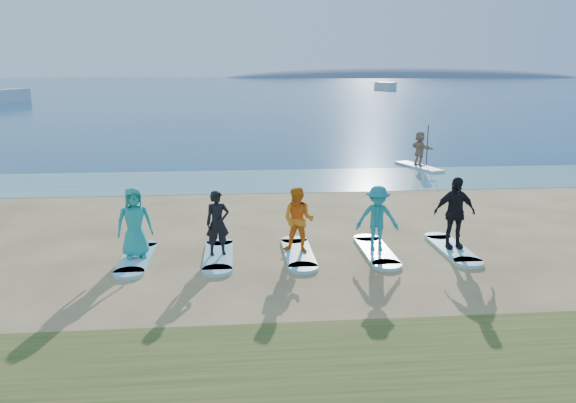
{
  "coord_description": "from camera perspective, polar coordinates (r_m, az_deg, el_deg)",
  "views": [
    {
      "loc": [
        -0.43,
        -12.47,
        4.53
      ],
      "look_at": [
        0.9,
        2.0,
        1.1
      ],
      "focal_mm": 35.0,
      "sensor_mm": 36.0,
      "label": 1
    }
  ],
  "objects": [
    {
      "name": "ground",
      "position": [
        13.28,
        -3.09,
        -6.69
      ],
      "size": [
        600.0,
        600.0,
        0.0
      ],
      "primitive_type": "plane",
      "color": "tan",
      "rests_on": "ground"
    },
    {
      "name": "shallow_water",
      "position": [
        23.42,
        -4.08,
        2.12
      ],
      "size": [
        600.0,
        600.0,
        0.0
      ],
      "primitive_type": "plane",
      "color": "teal",
      "rests_on": "ground"
    },
    {
      "name": "ocean",
      "position": [
        172.53,
        -5.18,
        11.74
      ],
      "size": [
        600.0,
        600.0,
        0.0
      ],
      "primitive_type": "plane",
      "color": "navy",
      "rests_on": "ground"
    },
    {
      "name": "island_ridge",
      "position": [
        326.75,
        12.04,
        12.21
      ],
      "size": [
        220.0,
        56.0,
        18.0
      ],
      "primitive_type": "ellipsoid",
      "color": "slate",
      "rests_on": "ground"
    },
    {
      "name": "paddleboard",
      "position": [
        27.13,
        13.15,
        3.45
      ],
      "size": [
        1.55,
        3.07,
        0.12
      ],
      "primitive_type": "cube",
      "rotation": [
        0.0,
        0.0,
        0.3
      ],
      "color": "silver",
      "rests_on": "ground"
    },
    {
      "name": "paddleboarder",
      "position": [
        27.0,
        13.25,
        5.25
      ],
      "size": [
        0.89,
        1.56,
        1.6
      ],
      "primitive_type": "imported",
      "rotation": [
        0.0,
        0.0,
        1.87
      ],
      "color": "tan",
      "rests_on": "paddleboard"
    },
    {
      "name": "boat_offshore_a",
      "position": [
        88.87,
        -26.69,
        8.98
      ],
      "size": [
        4.13,
        8.72,
        1.8
      ],
      "primitive_type": "cube",
      "rotation": [
        0.0,
        0.0,
        -0.23
      ],
      "color": "silver",
      "rests_on": "ground"
    },
    {
      "name": "boat_offshore_b",
      "position": [
        125.74,
        9.83,
        11.04
      ],
      "size": [
        3.61,
        6.36,
        1.83
      ],
      "primitive_type": "cube",
      "rotation": [
        0.0,
        0.0,
        0.3
      ],
      "color": "silver",
      "rests_on": "ground"
    },
    {
      "name": "surfboard_0",
      "position": [
        14.22,
        -15.11,
        -5.59
      ],
      "size": [
        0.7,
        2.2,
        0.09
      ],
      "primitive_type": "cube",
      "color": "#91D6E1",
      "rests_on": "ground"
    },
    {
      "name": "student_0",
      "position": [
        13.96,
        -15.34,
        -2.07
      ],
      "size": [
        0.96,
        0.76,
        1.72
      ],
      "primitive_type": "imported",
      "rotation": [
        0.0,
        0.0,
        0.28
      ],
      "color": "teal",
      "rests_on": "surfboard_0"
    },
    {
      "name": "surfboard_1",
      "position": [
        14.01,
        -7.07,
        -5.5
      ],
      "size": [
        0.7,
        2.2,
        0.09
      ],
      "primitive_type": "cube",
      "color": "#91D6E1",
      "rests_on": "ground"
    },
    {
      "name": "student_1",
      "position": [
        13.76,
        -7.17,
        -2.18
      ],
      "size": [
        0.65,
        0.51,
        1.59
      ],
      "primitive_type": "imported",
      "rotation": [
        0.0,
        0.0,
        0.24
      ],
      "color": "black",
      "rests_on": "surfboard_1"
    },
    {
      "name": "surfboard_2",
      "position": [
        14.07,
        1.05,
        -5.3
      ],
      "size": [
        0.7,
        2.2,
        0.09
      ],
      "primitive_type": "cube",
      "color": "#91D6E1",
      "rests_on": "ground"
    },
    {
      "name": "student_2",
      "position": [
        13.82,
        1.07,
        -1.9
      ],
      "size": [
        0.97,
        0.88,
        1.64
      ],
      "primitive_type": "imported",
      "rotation": [
        0.0,
        0.0,
        -0.39
      ],
      "color": "orange",
      "rests_on": "surfboard_2"
    },
    {
      "name": "surfboard_3",
      "position": [
        14.42,
        8.94,
        -5.01
      ],
      "size": [
        0.7,
        2.2,
        0.09
      ],
      "primitive_type": "cube",
      "color": "#91D6E1",
      "rests_on": "ground"
    },
    {
      "name": "student_3",
      "position": [
        14.17,
        9.06,
        -1.69
      ],
      "size": [
        1.13,
        0.75,
        1.64
      ],
      "primitive_type": "imported",
      "rotation": [
        0.0,
        0.0,
        -0.13
      ],
      "color": "teal",
      "rests_on": "surfboard_3"
    },
    {
      "name": "surfboard_4",
      "position": [
        15.02,
        16.32,
        -4.65
      ],
      "size": [
        0.7,
        2.2,
        0.09
      ],
      "primitive_type": "cube",
      "color": "#91D6E1",
      "rests_on": "ground"
    },
    {
      "name": "student_4",
      "position": [
        14.76,
        16.56,
        -1.1
      ],
      "size": [
        1.09,
        0.48,
        1.83
      ],
      "primitive_type": "imported",
      "rotation": [
        0.0,
        0.0,
        0.03
      ],
      "color": "black",
      "rests_on": "surfboard_4"
    }
  ]
}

